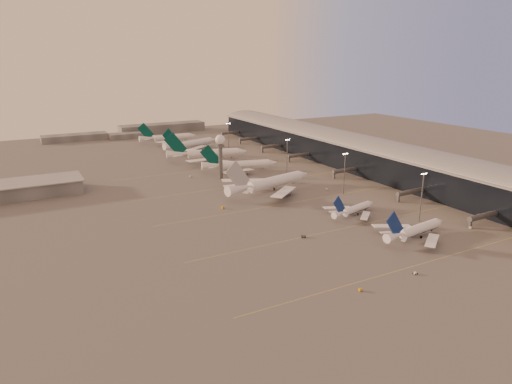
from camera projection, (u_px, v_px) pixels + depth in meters
name	position (u px, v px, depth m)	size (l,w,h in m)	color
ground	(323.00, 243.00, 198.12)	(700.00, 700.00, 0.00)	#575555
taxiway_markings	(307.00, 199.00, 259.01)	(180.00, 185.25, 0.02)	gold
terminal	(353.00, 151.00, 337.06)	(57.00, 362.00, 23.04)	black
hangar	(7.00, 191.00, 260.49)	(82.00, 27.00, 8.50)	#5B5D61
radar_tower	(220.00, 148.00, 295.69)	(6.40, 6.40, 31.10)	#515358
mast_a	(422.00, 195.00, 220.56)	(3.60, 0.56, 25.00)	#515358
mast_b	(344.00, 171.00, 265.61)	(3.60, 0.56, 25.00)	#515358
mast_c	(287.00, 155.00, 309.76)	(3.60, 0.56, 25.00)	#515358
mast_d	(228.00, 136.00, 384.80)	(3.60, 0.56, 25.00)	#515358
distant_horizon	(138.00, 131.00, 472.58)	(165.00, 37.50, 9.00)	#5B5D61
narrowbody_near	(416.00, 231.00, 202.51)	(41.25, 32.74, 16.15)	white
narrowbody_mid	(354.00, 210.00, 232.05)	(33.51, 26.41, 13.34)	white
widebody_white	(270.00, 185.00, 272.93)	(65.00, 51.50, 23.23)	white
greentail_a	(240.00, 166.00, 321.11)	(54.20, 43.25, 20.06)	white
greentail_b	(208.00, 155.00, 354.42)	(63.09, 50.37, 23.29)	white
greentail_c	(191.00, 145.00, 397.85)	(55.89, 44.44, 20.98)	white
greentail_d	(169.00, 139.00, 429.16)	(55.35, 44.66, 20.09)	white
gsv_truck_a	(361.00, 288.00, 157.38)	(5.23, 2.12, 2.08)	gold
gsv_tug_near	(415.00, 273.00, 169.56)	(1.99, 3.18, 0.89)	silver
gsv_catering_a	(471.00, 224.00, 214.65)	(5.34, 3.64, 4.02)	silver
gsv_tug_mid	(304.00, 236.00, 204.07)	(4.66, 4.06, 1.14)	#515355
gsv_truck_b	(350.00, 207.00, 241.85)	(5.95, 2.92, 2.30)	silver
gsv_truck_c	(223.00, 206.00, 242.88)	(6.61, 4.37, 2.52)	gold
gsv_catering_b	(327.00, 187.00, 275.90)	(6.13, 4.14, 4.62)	silver
gsv_tug_far	(260.00, 181.00, 295.54)	(2.87, 3.82, 0.97)	silver
gsv_truck_d	(190.00, 176.00, 305.48)	(2.72, 6.26, 2.46)	silver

